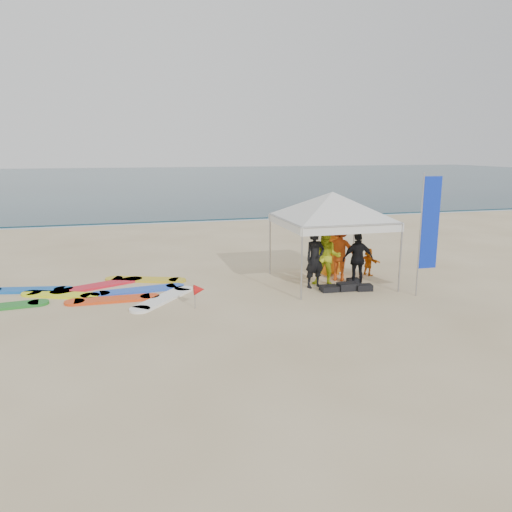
{
  "coord_description": "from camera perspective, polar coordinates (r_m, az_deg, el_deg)",
  "views": [
    {
      "loc": [
        -3.06,
        -10.32,
        4.09
      ],
      "look_at": [
        0.42,
        2.6,
        1.2
      ],
      "focal_mm": 35.0,
      "sensor_mm": 36.0,
      "label": 1
    }
  ],
  "objects": [
    {
      "name": "marker_pennant",
      "position": [
        13.08,
        -6.51,
        -3.85
      ],
      "size": [
        0.28,
        0.28,
        0.64
      ],
      "color": "#A5A5A8",
      "rests_on": "ground"
    },
    {
      "name": "person_orange_a",
      "position": [
        15.87,
        9.55,
        0.57
      ],
      "size": [
        1.4,
        1.18,
        1.88
      ],
      "primitive_type": "imported",
      "rotation": [
        0.0,
        0.0,
        2.66
      ],
      "color": "#CF4612",
      "rests_on": "ground"
    },
    {
      "name": "person_seated",
      "position": [
        16.79,
        12.72,
        -0.63
      ],
      "size": [
        0.53,
        0.88,
        0.9
      ],
      "primitive_type": "imported",
      "rotation": [
        0.0,
        0.0,
        1.91
      ],
      "color": "orange",
      "rests_on": "ground"
    },
    {
      "name": "ocean",
      "position": [
        70.5,
        -12.72,
        8.59
      ],
      "size": [
        160.0,
        84.0,
        0.08
      ],
      "primitive_type": "cube",
      "color": "#0C2633",
      "rests_on": "ground"
    },
    {
      "name": "surfboard_spread",
      "position": [
        15.1,
        -17.59,
        -3.97
      ],
      "size": [
        5.8,
        3.81,
        0.07
      ],
      "color": "#217A26",
      "rests_on": "ground"
    },
    {
      "name": "gear_pile",
      "position": [
        15.01,
        10.35,
        -3.45
      ],
      "size": [
        1.53,
        0.98,
        0.22
      ],
      "color": "black",
      "rests_on": "ground"
    },
    {
      "name": "person_black_b",
      "position": [
        15.38,
        11.56,
        -0.34
      ],
      "size": [
        0.99,
        0.47,
        1.64
      ],
      "primitive_type": "imported",
      "rotation": [
        0.0,
        0.0,
        3.07
      ],
      "color": "black",
      "rests_on": "ground"
    },
    {
      "name": "shoreline_foam",
      "position": [
        28.97,
        -8.9,
        3.93
      ],
      "size": [
        160.0,
        1.2,
        0.01
      ],
      "primitive_type": "cube",
      "color": "silver",
      "rests_on": "ground"
    },
    {
      "name": "feather_flag",
      "position": [
        14.63,
        19.16,
        3.42
      ],
      "size": [
        0.58,
        0.04,
        3.45
      ],
      "color": "#A5A5A8",
      "rests_on": "ground"
    },
    {
      "name": "person_yellow",
      "position": [
        15.19,
        8.07,
        -0.12
      ],
      "size": [
        1.07,
        0.99,
        1.77
      ],
      "primitive_type": "imported",
      "rotation": [
        0.0,
        0.0,
        -0.47
      ],
      "color": "#B4C21B",
      "rests_on": "ground"
    },
    {
      "name": "person_black_a",
      "position": [
        14.94,
        6.75,
        -0.33
      ],
      "size": [
        0.71,
        0.55,
        1.75
      ],
      "primitive_type": "imported",
      "rotation": [
        0.0,
        0.0,
        0.22
      ],
      "color": "black",
      "rests_on": "ground"
    },
    {
      "name": "canopy_tent",
      "position": [
        15.3,
        8.75,
        7.22
      ],
      "size": [
        4.27,
        4.27,
        3.22
      ],
      "color": "#A5A5A8",
      "rests_on": "ground"
    },
    {
      "name": "person_orange_b",
      "position": [
        16.54,
        8.62,
        1.14
      ],
      "size": [
        1.01,
        0.72,
        1.92
      ],
      "primitive_type": "imported",
      "rotation": [
        0.0,
        0.0,
        3.27
      ],
      "color": "orange",
      "rests_on": "ground"
    },
    {
      "name": "ground",
      "position": [
        11.51,
        1.35,
        -8.62
      ],
      "size": [
        120.0,
        120.0,
        0.0
      ],
      "primitive_type": "plane",
      "color": "beige",
      "rests_on": "ground"
    }
  ]
}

